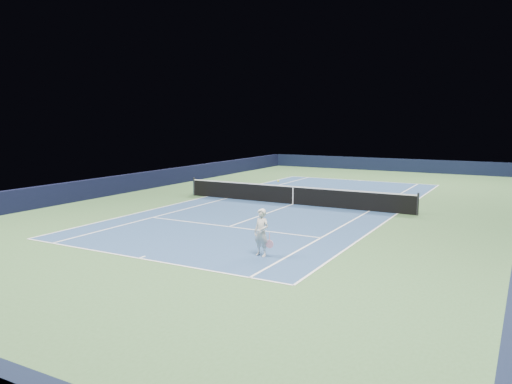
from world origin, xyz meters
The scene contains 18 objects.
ground centered at (0.00, 0.00, 0.00)m, with size 40.00×40.00×0.00m, color #385D32.
wall_far centered at (0.00, 19.82, 0.55)m, with size 22.00×0.35×1.10m, color black.
wall_left centered at (-10.82, 0.00, 0.55)m, with size 0.35×40.00×1.10m, color black.
court_surface centered at (0.00, 0.00, 0.00)m, with size 10.97×23.77×0.01m, color navy.
baseline_far centered at (0.00, 11.88, 0.01)m, with size 10.97×0.08×0.00m, color white.
baseline_near centered at (0.00, -11.88, 0.01)m, with size 10.97×0.08×0.00m, color white.
sideline_doubles_right centered at (5.49, 0.00, 0.01)m, with size 0.08×23.77×0.00m, color white.
sideline_doubles_left centered at (-5.49, 0.00, 0.01)m, with size 0.08×23.77×0.00m, color white.
sideline_singles_right centered at (4.12, 0.00, 0.01)m, with size 0.08×23.77×0.00m, color white.
sideline_singles_left centered at (-4.12, 0.00, 0.01)m, with size 0.08×23.77×0.00m, color white.
service_line_far centered at (0.00, 6.40, 0.01)m, with size 8.23×0.08×0.00m, color white.
service_line_near centered at (0.00, -6.40, 0.01)m, with size 8.23×0.08×0.00m, color white.
center_service_line centered at (0.00, 0.00, 0.01)m, with size 0.08×12.80×0.00m, color white.
center_mark_far centered at (0.00, 11.73, 0.01)m, with size 0.08×0.30×0.00m, color white.
center_mark_near centered at (0.00, -11.73, 0.01)m, with size 0.08×0.30×0.00m, color white.
tennis_net centered at (0.00, 0.00, 0.50)m, with size 12.90×0.10×1.07m.
sponsor_cube centered at (-6.40, 0.47, 0.40)m, with size 0.59×0.52×0.81m.
tennis_player centered at (3.34, -9.72, 0.79)m, with size 0.78×1.28×2.41m.
Camera 1 is at (10.86, -23.72, 4.44)m, focal length 35.00 mm.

